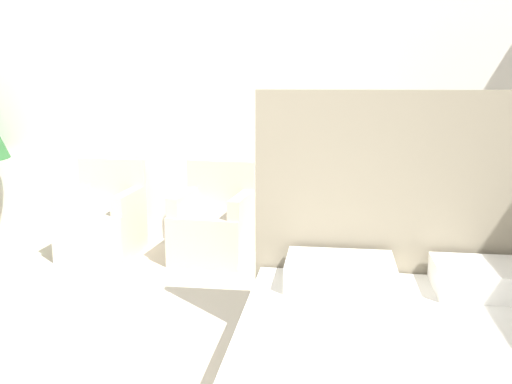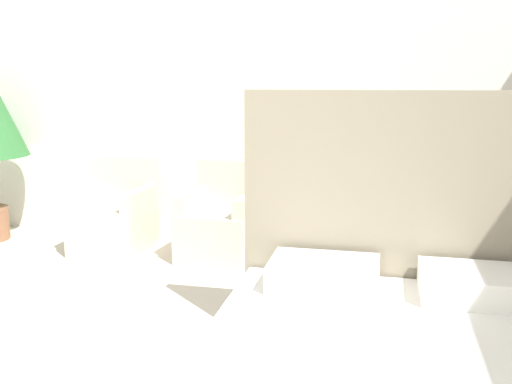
% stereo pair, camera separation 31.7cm
% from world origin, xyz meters
% --- Properties ---
extents(wall_back, '(10.00, 0.06, 2.90)m').
position_xyz_m(wall_back, '(0.00, 4.17, 1.45)').
color(wall_back, white).
rests_on(wall_back, ground_plane).
extents(bed, '(1.74, 1.99, 1.47)m').
position_xyz_m(bed, '(1.39, 1.24, 0.28)').
color(bed, '#8C7A5B').
rests_on(bed, ground_plane).
extents(armchair_near_window_left, '(0.63, 0.63, 0.82)m').
position_xyz_m(armchair_near_window_left, '(-1.05, 3.58, 0.27)').
color(armchair_near_window_left, beige).
rests_on(armchair_near_window_left, ground_plane).
extents(armchair_near_window_right, '(0.67, 0.67, 0.82)m').
position_xyz_m(armchair_near_window_right, '(-0.06, 3.58, 0.27)').
color(armchair_near_window_right, beige).
rests_on(armchair_near_window_right, ground_plane).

